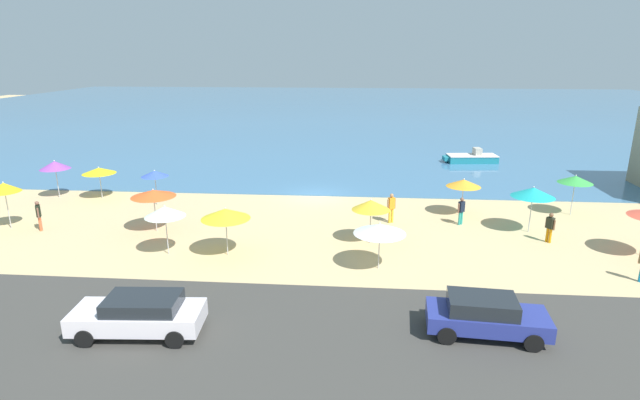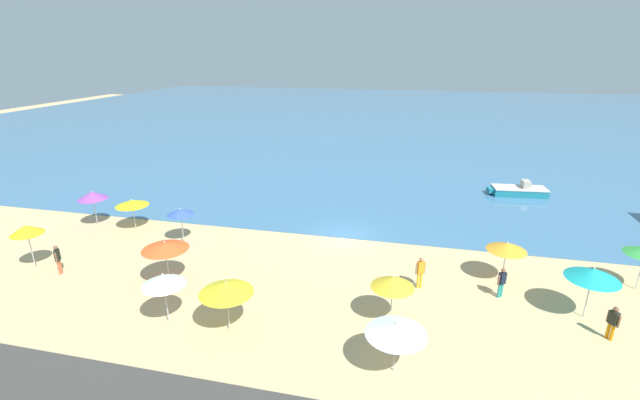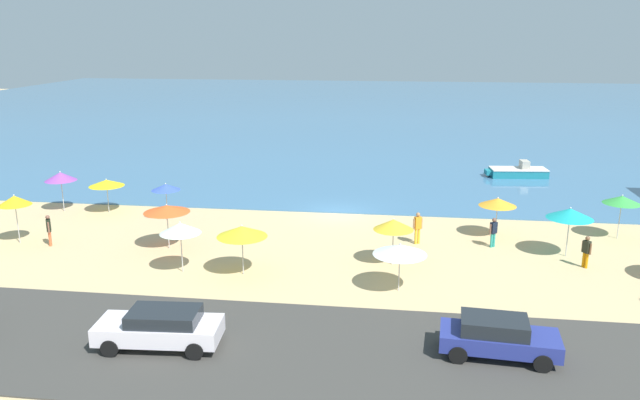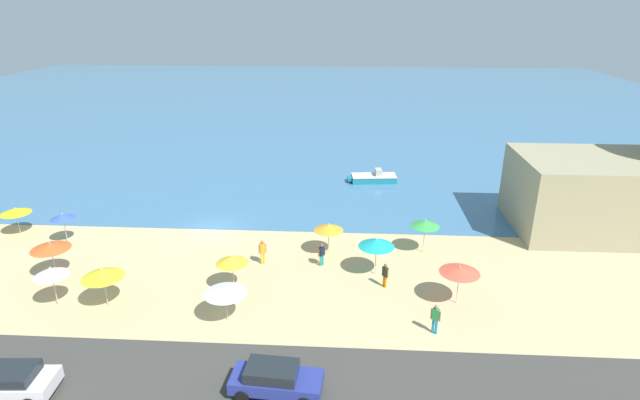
{
  "view_description": "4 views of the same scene",
  "coord_description": "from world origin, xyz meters",
  "px_view_note": "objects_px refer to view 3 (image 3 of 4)",
  "views": [
    {
      "loc": [
        3.01,
        -33.28,
        9.62
      ],
      "look_at": [
        0.66,
        -4.62,
        1.09
      ],
      "focal_mm": 28.0,
      "sensor_mm": 36.0,
      "label": 1
    },
    {
      "loc": [
        4.19,
        -25.75,
        11.96
      ],
      "look_at": [
        -1.98,
        1.24,
        2.13
      ],
      "focal_mm": 24.0,
      "sensor_mm": 36.0,
      "label": 2
    },
    {
      "loc": [
        3.94,
        -37.96,
        11.21
      ],
      "look_at": [
        -0.96,
        -1.54,
        1.27
      ],
      "focal_mm": 35.0,
      "sensor_mm": 36.0,
      "label": 3
    },
    {
      "loc": [
        10.58,
        -35.14,
        16.55
      ],
      "look_at": [
        8.31,
        2.8,
        1.6
      ],
      "focal_mm": 28.0,
      "sensor_mm": 36.0,
      "label": 4
    }
  ],
  "objects_px": {
    "beach_umbrella_6": "(570,213)",
    "bather_2": "(418,226)",
    "beach_umbrella_5": "(498,202)",
    "bather_3": "(49,229)",
    "beach_umbrella_8": "(622,200)",
    "beach_umbrella_10": "(106,183)",
    "beach_umbrella_11": "(180,228)",
    "parked_car_2": "(160,327)",
    "beach_umbrella_4": "(394,225)",
    "beach_umbrella_0": "(167,209)",
    "parked_car_3": "(498,336)",
    "beach_umbrella_1": "(166,187)",
    "skiff_nearshore": "(518,172)",
    "beach_umbrella_2": "(61,176)",
    "bather_4": "(586,250)",
    "beach_umbrella_12": "(14,200)",
    "beach_umbrella_7": "(242,231)",
    "beach_umbrella_3": "(400,249)",
    "bather_1": "(493,231)"
  },
  "relations": [
    {
      "from": "beach_umbrella_6",
      "to": "bather_2",
      "type": "relative_size",
      "value": 1.48
    },
    {
      "from": "beach_umbrella_5",
      "to": "bather_3",
      "type": "xyz_separation_m",
      "value": [
        -24.09,
        -4.72,
        -1.08
      ]
    },
    {
      "from": "beach_umbrella_6",
      "to": "bather_3",
      "type": "relative_size",
      "value": 1.53
    },
    {
      "from": "beach_umbrella_8",
      "to": "beach_umbrella_10",
      "type": "height_order",
      "value": "beach_umbrella_8"
    },
    {
      "from": "beach_umbrella_8",
      "to": "beach_umbrella_11",
      "type": "distance_m",
      "value": 23.84
    },
    {
      "from": "parked_car_2",
      "to": "beach_umbrella_4",
      "type": "bearing_deg",
      "value": 49.64
    },
    {
      "from": "beach_umbrella_0",
      "to": "parked_car_3",
      "type": "height_order",
      "value": "beach_umbrella_0"
    },
    {
      "from": "beach_umbrella_1",
      "to": "beach_umbrella_6",
      "type": "xyz_separation_m",
      "value": [
        22.73,
        -3.39,
        0.22
      ]
    },
    {
      "from": "beach_umbrella_1",
      "to": "beach_umbrella_5",
      "type": "xyz_separation_m",
      "value": [
        19.54,
        -0.68,
        -0.03
      ]
    },
    {
      "from": "beach_umbrella_1",
      "to": "skiff_nearshore",
      "type": "height_order",
      "value": "beach_umbrella_1"
    },
    {
      "from": "beach_umbrella_1",
      "to": "beach_umbrella_2",
      "type": "xyz_separation_m",
      "value": [
        -7.39,
        1.05,
        0.21
      ]
    },
    {
      "from": "bather_4",
      "to": "parked_car_2",
      "type": "relative_size",
      "value": 0.35
    },
    {
      "from": "beach_umbrella_1",
      "to": "parked_car_3",
      "type": "height_order",
      "value": "beach_umbrella_1"
    },
    {
      "from": "bather_4",
      "to": "beach_umbrella_10",
      "type": "bearing_deg",
      "value": 167.54
    },
    {
      "from": "beach_umbrella_12",
      "to": "beach_umbrella_10",
      "type": "bearing_deg",
      "value": 71.57
    },
    {
      "from": "bather_3",
      "to": "beach_umbrella_7",
      "type": "bearing_deg",
      "value": -12.87
    },
    {
      "from": "beach_umbrella_3",
      "to": "beach_umbrella_7",
      "type": "xyz_separation_m",
      "value": [
        -7.39,
        1.01,
        0.19
      ]
    },
    {
      "from": "parked_car_2",
      "to": "skiff_nearshore",
      "type": "bearing_deg",
      "value": 59.77
    },
    {
      "from": "beach_umbrella_3",
      "to": "bather_2",
      "type": "relative_size",
      "value": 1.35
    },
    {
      "from": "beach_umbrella_0",
      "to": "bather_3",
      "type": "distance_m",
      "value": 6.65
    },
    {
      "from": "bather_2",
      "to": "bather_4",
      "type": "xyz_separation_m",
      "value": [
        8.11,
        -2.51,
        -0.09
      ]
    },
    {
      "from": "beach_umbrella_1",
      "to": "beach_umbrella_3",
      "type": "distance_m",
      "value": 16.84
    },
    {
      "from": "beach_umbrella_6",
      "to": "skiff_nearshore",
      "type": "distance_m",
      "value": 18.39
    },
    {
      "from": "beach_umbrella_1",
      "to": "parked_car_2",
      "type": "bearing_deg",
      "value": -69.83
    },
    {
      "from": "beach_umbrella_1",
      "to": "beach_umbrella_8",
      "type": "height_order",
      "value": "beach_umbrella_8"
    },
    {
      "from": "beach_umbrella_4",
      "to": "beach_umbrella_5",
      "type": "height_order",
      "value": "beach_umbrella_4"
    },
    {
      "from": "beach_umbrella_4",
      "to": "bather_4",
      "type": "xyz_separation_m",
      "value": [
        9.38,
        0.83,
        -1.17
      ]
    },
    {
      "from": "beach_umbrella_5",
      "to": "bather_3",
      "type": "bearing_deg",
      "value": -168.91
    },
    {
      "from": "beach_umbrella_0",
      "to": "beach_umbrella_3",
      "type": "relative_size",
      "value": 1.02
    },
    {
      "from": "beach_umbrella_2",
      "to": "beach_umbrella_5",
      "type": "relative_size",
      "value": 1.12
    },
    {
      "from": "skiff_nearshore",
      "to": "parked_car_3",
      "type": "bearing_deg",
      "value": -100.78
    },
    {
      "from": "beach_umbrella_7",
      "to": "beach_umbrella_12",
      "type": "bearing_deg",
      "value": 168.04
    },
    {
      "from": "beach_umbrella_3",
      "to": "beach_umbrella_12",
      "type": "relative_size",
      "value": 0.87
    },
    {
      "from": "skiff_nearshore",
      "to": "beach_umbrella_2",
      "type": "bearing_deg",
      "value": -155.75
    },
    {
      "from": "beach_umbrella_3",
      "to": "beach_umbrella_8",
      "type": "bearing_deg",
      "value": 36.68
    },
    {
      "from": "beach_umbrella_3",
      "to": "beach_umbrella_4",
      "type": "xyz_separation_m",
      "value": [
        -0.35,
        3.24,
        0.13
      ]
    },
    {
      "from": "beach_umbrella_1",
      "to": "beach_umbrella_6",
      "type": "distance_m",
      "value": 22.98
    },
    {
      "from": "beach_umbrella_11",
      "to": "beach_umbrella_0",
      "type": "bearing_deg",
      "value": 120.76
    },
    {
      "from": "beach_umbrella_11",
      "to": "skiff_nearshore",
      "type": "bearing_deg",
      "value": 49.77
    },
    {
      "from": "beach_umbrella_8",
      "to": "skiff_nearshore",
      "type": "distance_m",
      "value": 15.32
    },
    {
      "from": "beach_umbrella_2",
      "to": "parked_car_2",
      "type": "relative_size",
      "value": 0.57
    },
    {
      "from": "beach_umbrella_1",
      "to": "beach_umbrella_11",
      "type": "xyz_separation_m",
      "value": [
        3.87,
        -8.13,
        0.14
      ]
    },
    {
      "from": "bather_1",
      "to": "beach_umbrella_1",
      "type": "bearing_deg",
      "value": 172.7
    },
    {
      "from": "beach_umbrella_3",
      "to": "skiff_nearshore",
      "type": "bearing_deg",
      "value": 69.12
    },
    {
      "from": "beach_umbrella_1",
      "to": "beach_umbrella_6",
      "type": "bearing_deg",
      "value": -8.48
    },
    {
      "from": "beach_umbrella_0",
      "to": "beach_umbrella_6",
      "type": "relative_size",
      "value": 0.93
    },
    {
      "from": "beach_umbrella_3",
      "to": "bather_1",
      "type": "xyz_separation_m",
      "value": [
        4.93,
        6.56,
        -1.04
      ]
    },
    {
      "from": "beach_umbrella_1",
      "to": "beach_umbrella_12",
      "type": "bearing_deg",
      "value": -141.42
    },
    {
      "from": "beach_umbrella_6",
      "to": "parked_car_2",
      "type": "distance_m",
      "value": 20.94
    },
    {
      "from": "beach_umbrella_8",
      "to": "beach_umbrella_6",
      "type": "bearing_deg",
      "value": -136.66
    }
  ]
}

